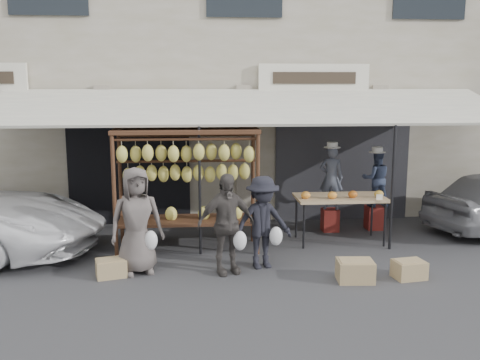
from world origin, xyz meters
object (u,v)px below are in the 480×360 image
object	(u,v)px
customer_left	(136,221)
vendor_right	(376,179)
banana_rack	(187,166)
crate_near_b	(409,269)
customer_mid	(226,224)
customer_right	(262,222)
produce_table	(340,198)
crate_near_a	(355,271)
vendor_left	(331,178)
crate_far	(111,268)

from	to	relation	value
customer_left	vendor_right	bearing A→B (deg)	8.26
banana_rack	crate_near_b	world-z (taller)	banana_rack
customer_mid	customer_right	bearing A→B (deg)	0.27
produce_table	crate_near_a	world-z (taller)	produce_table
customer_mid	crate_near_b	bearing A→B (deg)	-27.90
vendor_right	customer_left	size ratio (longest dim) A/B	0.68
banana_rack	customer_mid	distance (m)	1.61
vendor_right	customer_right	world-z (taller)	vendor_right
vendor_right	crate_near_b	bearing A→B (deg)	87.95
customer_mid	vendor_left	bearing A→B (deg)	27.22
vendor_left	vendor_right	distance (m)	0.97
vendor_right	customer_right	distance (m)	3.47
banana_rack	vendor_left	xyz separation A→B (m)	(2.94, 1.07, -0.45)
crate_near_b	crate_far	xyz separation A→B (m)	(-4.69, 0.47, -0.00)
customer_right	crate_near_a	world-z (taller)	customer_right
produce_table	customer_left	xyz separation A→B (m)	(-3.71, -1.39, 0.00)
banana_rack	vendor_left	world-z (taller)	banana_rack
crate_near_b	crate_far	world-z (taller)	crate_near_b
vendor_left	crate_near_a	world-z (taller)	vendor_left
vendor_right	crate_far	size ratio (longest dim) A/B	2.55
customer_right	produce_table	bearing A→B (deg)	23.62
produce_table	customer_left	world-z (taller)	customer_left
customer_left	crate_near_b	distance (m)	4.39
customer_right	customer_left	bearing A→B (deg)	167.08
banana_rack	customer_left	world-z (taller)	banana_rack
crate_near_a	crate_near_b	bearing A→B (deg)	3.21
banana_rack	customer_left	bearing A→B (deg)	-125.06
customer_left	crate_far	xyz separation A→B (m)	(-0.41, -0.15, -0.73)
crate_near_b	customer_mid	bearing A→B (deg)	170.33
vendor_right	customer_right	bearing A→B (deg)	45.81
customer_left	crate_near_b	world-z (taller)	customer_left
crate_near_a	crate_far	world-z (taller)	crate_near_a
vendor_right	vendor_left	bearing A→B (deg)	10.18
produce_table	customer_right	size ratio (longest dim) A/B	1.10
banana_rack	customer_mid	bearing A→B (deg)	-63.68
banana_rack	crate_near_a	bearing A→B (deg)	-34.77
crate_near_b	crate_far	size ratio (longest dim) A/B	1.02
vendor_left	customer_right	world-z (taller)	vendor_left
produce_table	customer_right	world-z (taller)	customer_right
customer_left	customer_right	distance (m)	2.04
produce_table	customer_left	size ratio (longest dim) A/B	0.98
crate_near_b	vendor_right	bearing A→B (deg)	81.78
vendor_right	customer_left	bearing A→B (deg)	31.98
vendor_left	crate_near_a	xyz separation A→B (m)	(-0.33, -2.88, -0.96)
vendor_left	customer_mid	world-z (taller)	vendor_left
banana_rack	crate_near_a	xyz separation A→B (m)	(2.60, -1.81, -1.41)
banana_rack	vendor_left	bearing A→B (deg)	20.07
produce_table	vendor_left	world-z (taller)	vendor_left
customer_mid	vendor_right	bearing A→B (deg)	18.11
banana_rack	vendor_left	distance (m)	3.16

